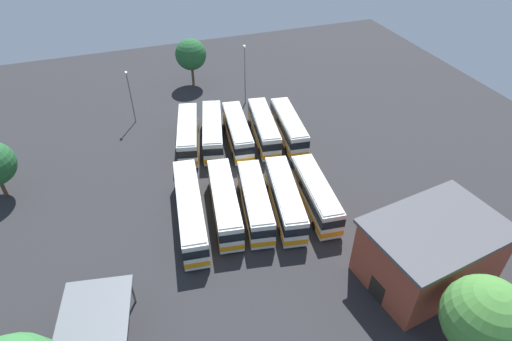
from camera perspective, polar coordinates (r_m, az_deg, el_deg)
The scene contains 17 objects.
ground_plane at distance 53.29m, azimuth -1.39°, elevation -0.47°, with size 93.22×93.22×0.00m, color #28282B.
bus_row0_slot0 at distance 47.83m, azimuth 7.98°, elevation -3.16°, with size 11.17×3.77×3.63m.
bus_row0_slot1 at distance 46.94m, azimuth 3.90°, elevation -3.75°, with size 11.86×4.64×3.63m.
bus_row0_slot2 at distance 46.45m, azimuth -0.12°, elevation -4.18°, with size 11.28×4.49×3.63m.
bus_row0_slot3 at distance 46.48m, azimuth -4.25°, elevation -4.27°, with size 12.09×4.33×3.63m.
bus_row0_slot4 at distance 45.98m, azimuth -8.84°, elevation -5.27°, with size 14.04×4.27×3.63m.
bus_row1_slot0 at distance 59.04m, azimuth 4.41°, elevation 5.89°, with size 11.33×3.95×3.63m.
bus_row1_slot1 at distance 58.68m, azimuth 1.04°, elevation 5.79°, with size 11.64×4.31×3.63m.
bus_row1_slot2 at distance 57.91m, azimuth -2.50°, elevation 5.28°, with size 11.39×4.00×3.63m.
bus_row1_slot3 at distance 58.20m, azimuth -5.85°, elevation 5.28°, with size 11.73×5.21×3.63m.
bus_row1_slot4 at distance 58.07m, azimuth -9.10°, elevation 4.90°, with size 11.52×5.01×3.63m.
depot_building at distance 42.63m, azimuth 22.31°, elevation -10.02°, with size 9.85×13.17×6.55m.
maintenance_shelter at distance 36.78m, azimuth -21.31°, elevation -20.01°, with size 11.46×7.37×3.43m.
lamp_post_by_building at distance 64.15m, azimuth -16.50°, elevation 9.68°, with size 0.56×0.28×7.94m.
lamp_post_far_corner at distance 66.49m, azimuth -1.51°, elevation 12.98°, with size 0.56×0.28×9.44m.
tree_east_edge at distance 73.18m, azimuth -8.75°, elevation 15.15°, with size 5.12×5.12×7.96m.
tree_north_edge at distance 36.94m, azimuth 28.36°, elevation -17.00°, with size 6.29×6.29×8.51m.
Camera 1 is at (-39.95, 12.71, 32.90)m, focal length 29.78 mm.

